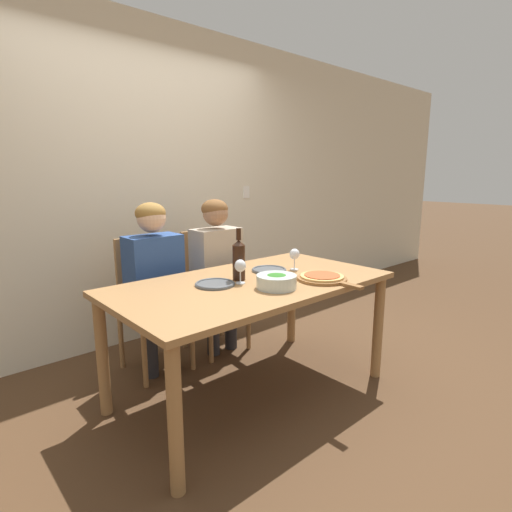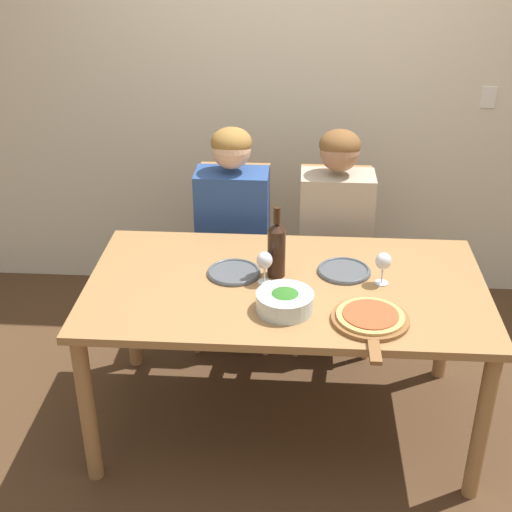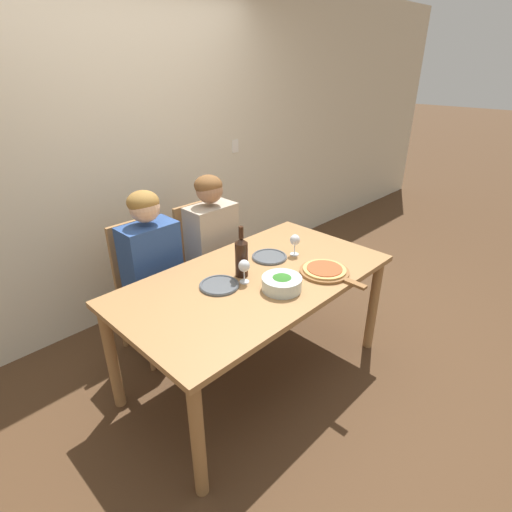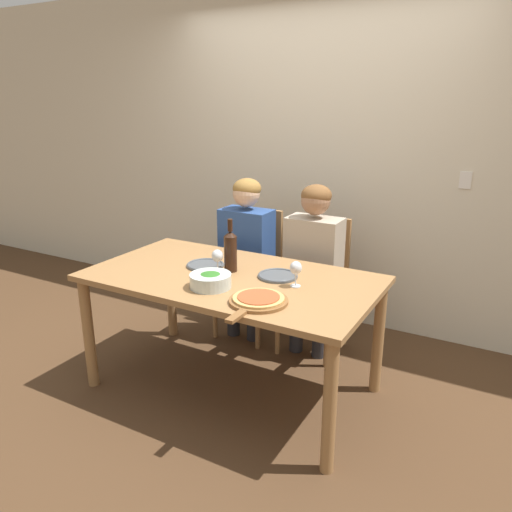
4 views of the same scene
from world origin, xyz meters
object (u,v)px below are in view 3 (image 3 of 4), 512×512
object	(u,v)px
chair_right	(206,259)
pizza_on_board	(325,271)
person_woman	(153,260)
person_man	(213,238)
dinner_plate_right	(269,257)
dinner_plate_left	(219,285)
wine_glass_right	(295,241)
wine_bottle	(241,256)
broccoli_bowl	(282,283)
wine_glass_left	(244,267)
chair_left	(147,283)

from	to	relation	value
chair_right	pizza_on_board	world-z (taller)	chair_right
person_woman	person_man	distance (m)	0.55
pizza_on_board	person_man	bearing A→B (deg)	95.98
person_man	pizza_on_board	world-z (taller)	person_man
person_man	pizza_on_board	bearing A→B (deg)	-84.02
dinner_plate_right	pizza_on_board	bearing A→B (deg)	-77.87
dinner_plate_left	pizza_on_board	distance (m)	0.68
person_man	pizza_on_board	size ratio (longest dim) A/B	2.73
dinner_plate_left	wine_glass_right	world-z (taller)	wine_glass_right
pizza_on_board	chair_right	bearing A→B (deg)	95.36
wine_bottle	broccoli_bowl	distance (m)	0.31
person_woman	pizza_on_board	bearing A→B (deg)	-56.53
person_man	wine_glass_left	size ratio (longest dim) A/B	8.23
person_woman	person_man	size ratio (longest dim) A/B	1.00
broccoli_bowl	pizza_on_board	distance (m)	0.35
person_woman	chair_right	bearing A→B (deg)	11.87
broccoli_bowl	person_man	bearing A→B (deg)	75.34
person_woman	person_man	world-z (taller)	same
dinner_plate_left	pizza_on_board	bearing A→B (deg)	-31.59
chair_left	person_man	size ratio (longest dim) A/B	0.79
dinner_plate_right	pizza_on_board	distance (m)	0.41
pizza_on_board	wine_glass_left	bearing A→B (deg)	146.84
person_woman	dinner_plate_right	bearing A→B (deg)	-45.78
chair_right	dinner_plate_right	world-z (taller)	chair_right
person_man	wine_glass_right	distance (m)	0.70
dinner_plate_right	pizza_on_board	size ratio (longest dim) A/B	0.53
broccoli_bowl	dinner_plate_left	xyz separation A→B (m)	(-0.24, 0.29, -0.03)
chair_left	wine_glass_left	world-z (taller)	chair_left
dinner_plate_left	wine_glass_right	bearing A→B (deg)	-3.83
person_woman	broccoli_bowl	size ratio (longest dim) A/B	5.22
person_man	dinner_plate_left	xyz separation A→B (m)	(-0.48, -0.62, 0.03)
wine_bottle	dinner_plate_left	distance (m)	0.23
wine_glass_left	chair_left	bearing A→B (deg)	104.48
person_man	dinner_plate_right	size ratio (longest dim) A/B	5.16
wine_bottle	broccoli_bowl	xyz separation A→B (m)	(0.05, -0.29, -0.09)
broccoli_bowl	chair_right	bearing A→B (deg)	76.92
broccoli_bowl	pizza_on_board	size ratio (longest dim) A/B	0.52
wine_bottle	dinner_plate_right	world-z (taller)	wine_bottle
person_man	wine_glass_right	bearing A→B (deg)	-75.31
person_man	wine_bottle	bearing A→B (deg)	-114.92
person_woman	wine_glass_left	distance (m)	0.74
chair_right	dinner_plate_left	size ratio (longest dim) A/B	4.06
person_woman	person_man	bearing A→B (deg)	0.00
dinner_plate_left	wine_glass_left	bearing A→B (deg)	-26.36
chair_right	chair_left	bearing A→B (deg)	180.00
pizza_on_board	wine_glass_left	distance (m)	0.53
wine_bottle	person_woman	bearing A→B (deg)	112.51
wine_bottle	dinner_plate_right	xyz separation A→B (m)	(0.30, 0.04, -0.13)
wine_bottle	chair_left	bearing A→B (deg)	109.28
person_man	wine_bottle	size ratio (longest dim) A/B	3.75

